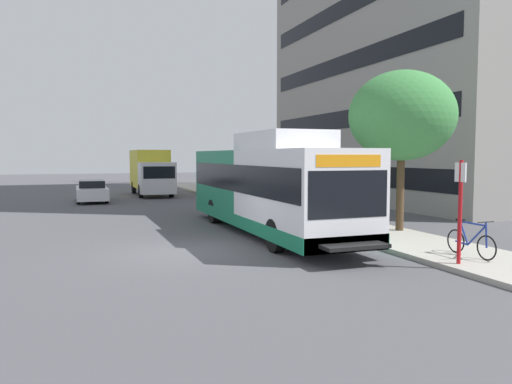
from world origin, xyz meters
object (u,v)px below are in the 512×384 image
parked_car_far_lane (92,191)px  bus_stop_sign_pole (460,204)px  transit_bus (267,187)px  street_tree_near_stop (402,116)px  bicycle_parked (471,241)px  box_truck_background (151,171)px

parked_car_far_lane → bus_stop_sign_pole: bearing=-70.3°
bus_stop_sign_pole → transit_bus: bearing=108.3°
street_tree_near_stop → bicycle_parked: bearing=-103.6°
bus_stop_sign_pole → parked_car_far_lane: bearing=109.7°
bicycle_parked → bus_stop_sign_pole: bearing=-148.0°
bus_stop_sign_pole → box_truck_background: 26.63m
transit_bus → box_truck_background: 19.30m
box_truck_background → transit_bus: bearing=-85.8°
transit_bus → bus_stop_sign_pole: 7.49m
bus_stop_sign_pole → street_tree_near_stop: size_ratio=0.45×
transit_bus → street_tree_near_stop: bearing=-23.5°
bus_stop_sign_pole → bicycle_parked: (0.95, 0.60, -1.09)m
transit_bus → bus_stop_sign_pole: size_ratio=4.71×
transit_bus → box_truck_background: (-1.42, 19.25, 0.04)m
street_tree_near_stop → parked_car_far_lane: (-10.06, 17.17, -3.60)m
parked_car_far_lane → street_tree_near_stop: bearing=-59.6°
transit_bus → box_truck_background: size_ratio=1.75×
bus_stop_sign_pole → bicycle_parked: bus_stop_sign_pole is taller
bus_stop_sign_pole → bicycle_parked: bearing=32.0°
transit_bus → bicycle_parked: (3.31, -6.52, -1.14)m
bicycle_parked → box_truck_background: bearing=100.4°
street_tree_near_stop → bus_stop_sign_pole: bearing=-111.6°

